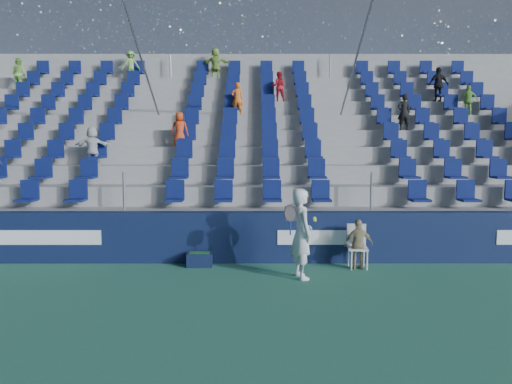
# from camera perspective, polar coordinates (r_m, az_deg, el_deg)

# --- Properties ---
(ground) EXTENTS (70.00, 70.00, 0.00)m
(ground) POSITION_cam_1_polar(r_m,az_deg,el_deg) (8.88, -1.30, -12.76)
(ground) COLOR #317457
(ground) RESTS_ON ground
(sponsor_wall) EXTENTS (24.00, 0.32, 1.20)m
(sponsor_wall) POSITION_cam_1_polar(r_m,az_deg,el_deg) (11.78, -0.97, -5.17)
(sponsor_wall) COLOR #101B3E
(sponsor_wall) RESTS_ON ground
(grandstand) EXTENTS (24.00, 8.17, 6.63)m
(grandstand) POSITION_cam_1_polar(r_m,az_deg,el_deg) (16.68, -0.74, 3.27)
(grandstand) COLOR #999994
(grandstand) RESTS_ON ground
(tennis_player) EXTENTS (0.71, 0.78, 1.87)m
(tennis_player) POSITION_cam_1_polar(r_m,az_deg,el_deg) (10.38, 5.23, -4.75)
(tennis_player) COLOR silver
(tennis_player) RESTS_ON ground
(line_judge_chair) EXTENTS (0.47, 0.48, 0.98)m
(line_judge_chair) POSITION_cam_1_polar(r_m,az_deg,el_deg) (11.53, 11.48, -5.72)
(line_judge_chair) COLOR white
(line_judge_chair) RESTS_ON ground
(line_judge) EXTENTS (0.67, 0.32, 1.12)m
(line_judge) POSITION_cam_1_polar(r_m,az_deg,el_deg) (11.38, 11.63, -5.87)
(line_judge) COLOR tan
(line_judge) RESTS_ON ground
(ball_bin) EXTENTS (0.58, 0.39, 0.32)m
(ball_bin) POSITION_cam_1_polar(r_m,az_deg,el_deg) (11.55, -6.45, -7.58)
(ball_bin) COLOR #0E1835
(ball_bin) RESTS_ON ground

